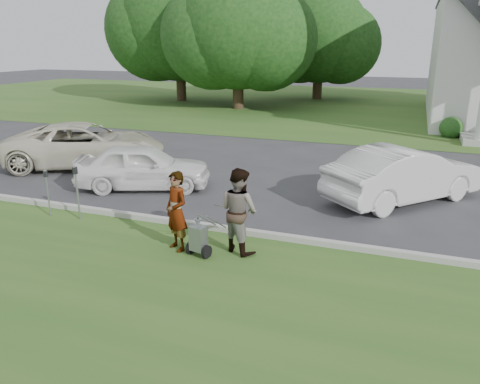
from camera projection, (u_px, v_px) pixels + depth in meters
The scene contains 15 objects.
ground at pixel (229, 242), 10.79m from camera, with size 120.00×120.00×0.00m, color #333335.
grass_strip at pixel (165, 308), 8.11m from camera, with size 80.00×7.00×0.01m, color #2D571E.
church_lawn at pixel (362, 105), 34.93m from camera, with size 80.00×30.00×0.01m, color #2D571E.
curb at pixel (237, 231), 11.26m from camera, with size 80.00×0.18×0.15m, color #9E9E93.
tree_left at pixel (238, 32), 31.55m from camera, with size 10.63×8.40×9.71m.
tree_far at pixel (179, 26), 36.04m from camera, with size 11.64×9.20×10.73m.
tree_back at pixel (320, 39), 37.50m from camera, with size 9.61×7.60×8.89m.
striping_cart at pixel (199, 239), 9.98m from camera, with size 0.61×1.06×0.93m.
person_left at pixel (177, 212), 10.15m from camera, with size 0.65×0.43×1.78m, color #999999.
person_right at pixel (239, 211), 10.06m from camera, with size 0.91×0.71×1.88m, color #999999.
parking_meter_near at pixel (77, 186), 11.93m from camera, with size 0.10×0.09×1.43m.
parking_meter_far at pixel (47, 188), 12.18m from camera, with size 0.09×0.08×1.27m.
car_a at pixel (86, 145), 17.34m from camera, with size 2.66×5.76×1.60m, color beige.
car_b at pixel (143, 166), 14.64m from camera, with size 1.67×4.15×1.42m, color white.
car_d at pixel (404, 174), 13.42m from camera, with size 1.69×4.86×1.60m, color silver.
Camera 1 is at (3.69, -9.23, 4.38)m, focal length 35.00 mm.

